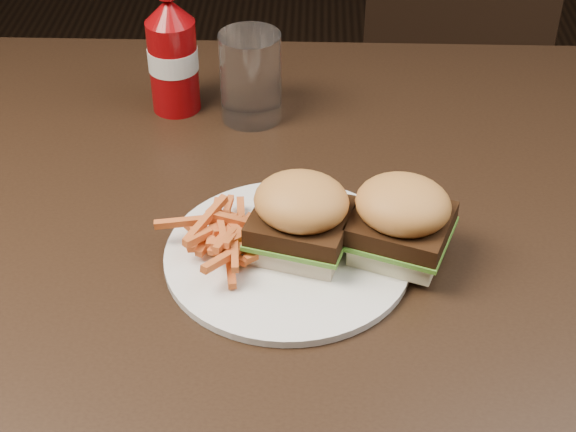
{
  "coord_description": "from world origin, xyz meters",
  "views": [
    {
      "loc": [
        0.11,
        -0.81,
        1.36
      ],
      "look_at": [
        0.08,
        -0.1,
        0.8
      ],
      "focal_mm": 55.0,
      "sensor_mm": 36.0,
      "label": 1
    }
  ],
  "objects_px": {
    "plate": "(288,256)",
    "ketchup_bottle": "(174,67)",
    "chair_far": "(465,80)",
    "dining_table": "(220,212)",
    "tumbler": "(251,79)"
  },
  "relations": [
    {
      "from": "dining_table",
      "to": "chair_far",
      "type": "height_order",
      "value": "dining_table"
    },
    {
      "from": "ketchup_bottle",
      "to": "plate",
      "type": "bearing_deg",
      "value": -62.78
    },
    {
      "from": "dining_table",
      "to": "plate",
      "type": "relative_size",
      "value": 4.62
    },
    {
      "from": "dining_table",
      "to": "plate",
      "type": "distance_m",
      "value": 0.14
    },
    {
      "from": "plate",
      "to": "ketchup_bottle",
      "type": "relative_size",
      "value": 2.04
    },
    {
      "from": "dining_table",
      "to": "tumbler",
      "type": "bearing_deg",
      "value": 81.98
    },
    {
      "from": "plate",
      "to": "dining_table",
      "type": "bearing_deg",
      "value": 128.06
    },
    {
      "from": "plate",
      "to": "tumbler",
      "type": "relative_size",
      "value": 2.09
    },
    {
      "from": "chair_far",
      "to": "ketchup_bottle",
      "type": "height_order",
      "value": "ketchup_bottle"
    },
    {
      "from": "dining_table",
      "to": "ketchup_bottle",
      "type": "relative_size",
      "value": 9.44
    },
    {
      "from": "plate",
      "to": "ketchup_bottle",
      "type": "distance_m",
      "value": 0.35
    },
    {
      "from": "chair_far",
      "to": "plate",
      "type": "distance_m",
      "value": 1.09
    },
    {
      "from": "chair_far",
      "to": "ketchup_bottle",
      "type": "relative_size",
      "value": 2.94
    },
    {
      "from": "plate",
      "to": "tumbler",
      "type": "xyz_separation_m",
      "value": [
        -0.06,
        0.29,
        0.05
      ]
    },
    {
      "from": "dining_table",
      "to": "tumbler",
      "type": "distance_m",
      "value": 0.2
    }
  ]
}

